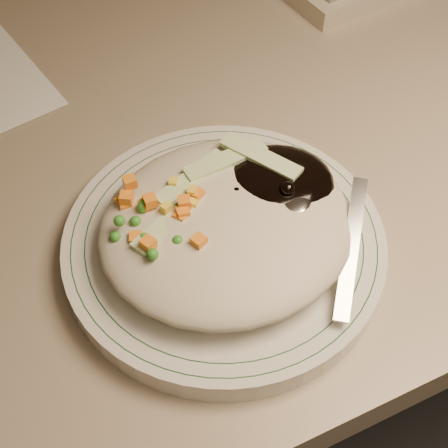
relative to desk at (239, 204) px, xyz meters
name	(u,v)px	position (x,y,z in m)	size (l,w,h in m)	color
desk	(239,204)	(0.00, 0.00, 0.00)	(1.40, 0.70, 0.74)	gray
plate	(224,245)	(-0.11, -0.19, 0.21)	(0.25, 0.25, 0.02)	silver
plate_rim	(224,237)	(-0.11, -0.19, 0.22)	(0.24, 0.24, 0.00)	#144723
meal	(230,218)	(-0.11, -0.19, 0.24)	(0.21, 0.19, 0.05)	#BEB39A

